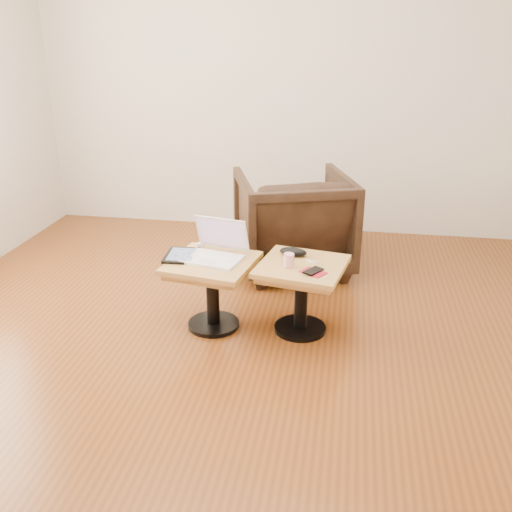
% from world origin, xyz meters
% --- Properties ---
extents(room_shell, '(4.52, 4.52, 2.71)m').
position_xyz_m(room_shell, '(0.00, 0.00, 1.35)').
color(room_shell, '#542C0E').
rests_on(room_shell, ground).
extents(side_table_left, '(0.58, 0.58, 0.46)m').
position_xyz_m(side_table_left, '(-0.21, 0.24, 0.34)').
color(side_table_left, black).
rests_on(side_table_left, ground).
extents(side_table_right, '(0.59, 0.59, 0.46)m').
position_xyz_m(side_table_right, '(0.34, 0.28, 0.34)').
color(side_table_right, black).
rests_on(side_table_right, ground).
extents(laptop, '(0.40, 0.38, 0.24)m').
position_xyz_m(laptop, '(-0.20, 0.29, 0.51)').
color(laptop, white).
rests_on(laptop, side_table_left).
extents(tablet, '(0.22, 0.27, 0.02)m').
position_xyz_m(tablet, '(-0.41, 0.27, 0.47)').
color(tablet, black).
rests_on(tablet, side_table_left).
extents(charging_adapter, '(0.04, 0.04, 0.02)m').
position_xyz_m(charging_adapter, '(-0.35, 0.47, 0.47)').
color(charging_adapter, white).
rests_on(charging_adapter, side_table_left).
extents(glasses_case, '(0.18, 0.10, 0.05)m').
position_xyz_m(glasses_case, '(0.27, 0.41, 0.49)').
color(glasses_case, black).
rests_on(glasses_case, side_table_right).
extents(striped_cup, '(0.07, 0.07, 0.08)m').
position_xyz_m(striped_cup, '(0.27, 0.23, 0.50)').
color(striped_cup, '#EB5368').
rests_on(striped_cup, side_table_right).
extents(earbuds_tangle, '(0.07, 0.05, 0.01)m').
position_xyz_m(earbuds_tangle, '(0.40, 0.32, 0.47)').
color(earbuds_tangle, white).
rests_on(earbuds_tangle, side_table_right).
extents(phone_on_sleeve, '(0.17, 0.16, 0.02)m').
position_xyz_m(phone_on_sleeve, '(0.42, 0.16, 0.47)').
color(phone_on_sleeve, maroon).
rests_on(phone_on_sleeve, side_table_right).
extents(armchair, '(1.06, 1.08, 0.78)m').
position_xyz_m(armchair, '(0.18, 1.27, 0.39)').
color(armchair, black).
rests_on(armchair, ground).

